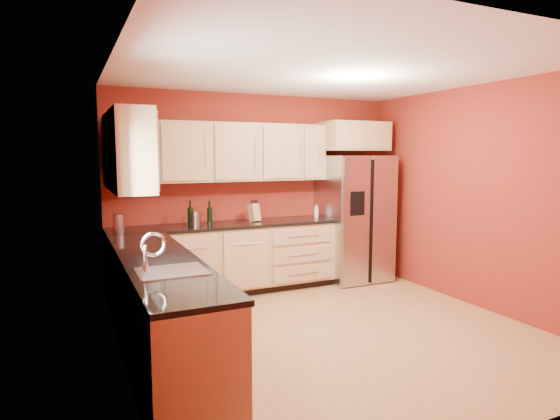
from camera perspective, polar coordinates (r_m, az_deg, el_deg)
name	(u,v)px	position (r m, az deg, el deg)	size (l,w,h in m)	color
floor	(330,331)	(4.95, 6.15, -14.51)	(4.00, 4.00, 0.00)	#A87D41
ceiling	(334,70)	(4.69, 6.57, 16.62)	(4.00, 4.00, 0.00)	white
wall_back	(256,191)	(6.43, -2.89, 2.36)	(4.00, 0.04, 2.60)	maroon
wall_front	(504,237)	(3.12, 25.68, -3.02)	(4.00, 0.04, 2.60)	maroon
wall_left	(119,216)	(4.00, -19.00, -0.70)	(0.04, 4.00, 2.60)	maroon
wall_right	(480,197)	(5.93, 23.16, 1.44)	(0.04, 4.00, 2.60)	maroon
base_cabinets_back	(226,260)	(6.10, -6.61, -6.11)	(2.90, 0.60, 0.88)	#A98152
base_cabinets_left	(160,313)	(4.23, -14.41, -12.11)	(0.60, 2.80, 0.88)	#A98152
countertop_back	(226,225)	(6.00, -6.64, -1.84)	(2.90, 0.62, 0.04)	black
countertop_left	(160,261)	(4.11, -14.46, -6.02)	(0.62, 2.80, 0.04)	black
upper_cabinets_back	(243,152)	(6.17, -4.51, 7.04)	(2.30, 0.33, 0.75)	#A98152
upper_cabinets_left	(127,151)	(4.71, -18.14, 6.81)	(0.33, 1.35, 0.75)	#A98152
corner_upper_cabinet	(132,152)	(5.67, -17.61, 6.77)	(0.62, 0.33, 0.75)	#A98152
over_fridge_cabinet	(352,136)	(6.78, 8.82, 8.86)	(0.92, 0.60, 0.40)	#A98152
refrigerator	(354,218)	(6.77, 9.00, -0.98)	(0.90, 0.75, 1.78)	#AAABAF
window	(129,189)	(3.48, -17.98, 2.41)	(0.03, 0.90, 1.00)	white
sink_faucet	(171,252)	(3.59, -13.09, -5.04)	(0.50, 0.42, 0.30)	silver
canister_left	(119,223)	(5.67, -19.08, -1.46)	(0.12, 0.12, 0.20)	#AAABAF
canister_right	(196,218)	(5.86, -10.23, -1.02)	(0.11, 0.11, 0.18)	#AAABAF
wine_bottle_a	(210,213)	(5.91, -8.58, -0.34)	(0.07, 0.07, 0.30)	black
wine_bottle_b	(190,213)	(5.87, -10.87, -0.37)	(0.07, 0.07, 0.31)	black
knife_block	(254,212)	(6.16, -3.17, -0.31)	(0.12, 0.11, 0.23)	tan
soap_dispenser	(316,211)	(6.58, 4.44, -0.12)	(0.06, 0.06, 0.18)	white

